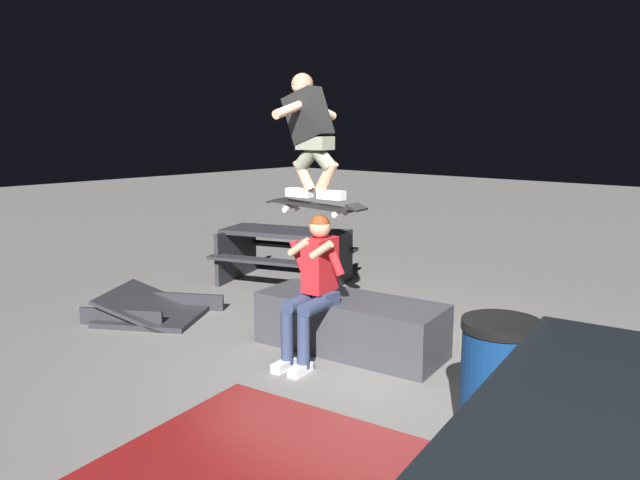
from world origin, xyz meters
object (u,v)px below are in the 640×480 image
(skater_airborne, at_px, (310,130))
(picnic_table_back, at_px, (285,248))
(trash_bin, at_px, (499,384))
(kicker_ramp, at_px, (155,312))
(person_sitting_on_ledge, at_px, (313,281))
(skateboard, at_px, (315,206))
(ledge_box_main, at_px, (350,324))

(skater_airborne, bearing_deg, picnic_table_back, -40.51)
(picnic_table_back, xyz_separation_m, trash_bin, (-4.14, 2.22, -0.05))
(kicker_ramp, bearing_deg, person_sitting_on_ledge, -173.88)
(skateboard, bearing_deg, picnic_table_back, -39.64)
(skater_airborne, bearing_deg, ledge_box_main, -133.94)
(skateboard, bearing_deg, kicker_ramp, 10.44)
(skater_airborne, distance_m, picnic_table_back, 3.09)
(picnic_table_back, bearing_deg, trash_bin, 151.82)
(person_sitting_on_ledge, bearing_deg, ledge_box_main, -103.21)
(person_sitting_on_ledge, relative_size, trash_bin, 1.52)
(person_sitting_on_ledge, height_order, skateboard, skateboard)
(skateboard, relative_size, picnic_table_back, 0.51)
(skateboard, bearing_deg, skater_airborne, 5.57)
(skater_airborne, height_order, kicker_ramp, skater_airborne)
(ledge_box_main, relative_size, skater_airborne, 1.63)
(skater_airborne, bearing_deg, skateboard, -174.43)
(kicker_ramp, bearing_deg, picnic_table_back, -91.05)
(skateboard, bearing_deg, person_sitting_on_ledge, 126.37)
(skateboard, height_order, picnic_table_back, skateboard)
(kicker_ramp, relative_size, trash_bin, 1.59)
(kicker_ramp, bearing_deg, trash_bin, 178.35)
(ledge_box_main, height_order, picnic_table_back, picnic_table_back)
(kicker_ramp, xyz_separation_m, trash_bin, (-4.18, 0.12, 0.38))
(ledge_box_main, height_order, skater_airborne, skater_airborne)
(ledge_box_main, distance_m, skateboard, 1.21)
(skateboard, xyz_separation_m, trash_bin, (-2.08, 0.51, -0.97))
(ledge_box_main, distance_m, trash_bin, 2.03)
(person_sitting_on_ledge, distance_m, picnic_table_back, 2.87)
(skateboard, bearing_deg, ledge_box_main, -127.77)
(skater_airborne, relative_size, picnic_table_back, 0.55)
(person_sitting_on_ledge, relative_size, skateboard, 1.31)
(skater_airborne, xyz_separation_m, kicker_ramp, (2.05, 0.38, -2.04))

